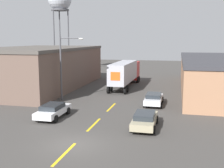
% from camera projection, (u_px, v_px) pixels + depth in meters
% --- Properties ---
extents(ground_plane, '(160.00, 160.00, 0.00)m').
position_uv_depth(ground_plane, '(74.00, 145.00, 19.47)').
color(ground_plane, '#3D3A38').
extents(road_centerline, '(0.20, 16.55, 0.01)m').
position_uv_depth(road_centerline, '(94.00, 124.00, 24.05)').
color(road_centerline, gold).
rests_on(road_centerline, ground_plane).
extents(warehouse_left, '(13.18, 24.35, 6.04)m').
position_uv_depth(warehouse_left, '(38.00, 67.00, 42.71)').
color(warehouse_left, brown).
rests_on(warehouse_left, ground_plane).
extents(semi_truck, '(2.84, 13.30, 3.88)m').
position_uv_depth(semi_truck, '(126.00, 72.00, 42.69)').
color(semi_truck, '#B21919').
rests_on(semi_truck, ground_plane).
extents(parked_car_right_near, '(2.00, 4.63, 1.30)m').
position_uv_depth(parked_car_right_near, '(145.00, 119.00, 23.09)').
color(parked_car_right_near, tan).
rests_on(parked_car_right_near, ground_plane).
extents(parked_car_right_mid, '(2.00, 4.63, 1.30)m').
position_uv_depth(parked_car_right_mid, '(154.00, 99.00, 31.18)').
color(parked_car_right_mid, silver).
rests_on(parked_car_right_mid, ground_plane).
extents(parked_car_left_near, '(2.00, 4.63, 1.30)m').
position_uv_depth(parked_car_left_near, '(53.00, 110.00, 26.07)').
color(parked_car_left_near, silver).
rests_on(parked_car_left_near, ground_plane).
extents(water_tower, '(5.38, 5.38, 19.02)m').
position_uv_depth(water_tower, '(60.00, 0.00, 63.79)').
color(water_tower, '#47474C').
rests_on(water_tower, ground_plane).
extents(street_lamp, '(2.94, 0.32, 7.52)m').
position_uv_depth(street_lamp, '(64.00, 63.00, 32.96)').
color(street_lamp, '#4C4C51').
rests_on(street_lamp, ground_plane).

